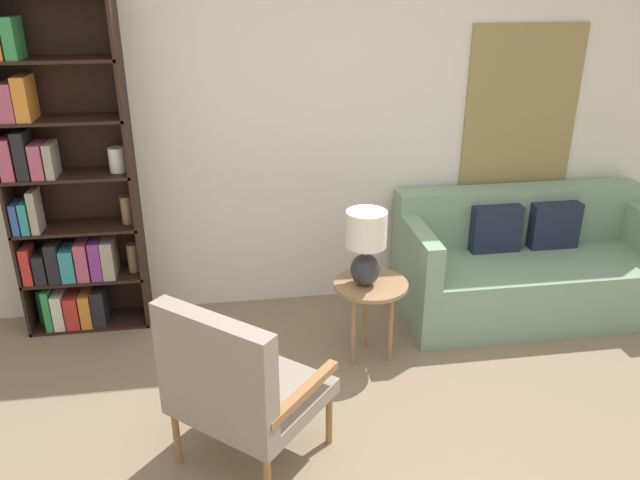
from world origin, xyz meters
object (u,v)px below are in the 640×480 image
(armchair, at_px, (235,383))
(side_table, at_px, (371,292))
(bookshelf, at_px, (60,195))
(table_lamp, at_px, (366,243))
(couch, at_px, (527,267))

(armchair, relative_size, side_table, 1.73)
(bookshelf, bearing_deg, table_lamp, -21.20)
(bookshelf, xyz_separation_m, couch, (3.20, -0.25, -0.64))
(armchair, height_order, couch, armchair)
(bookshelf, height_order, armchair, bookshelf)
(armchair, bearing_deg, couch, 32.02)
(armchair, distance_m, couch, 2.53)
(armchair, bearing_deg, bookshelf, 123.96)
(bookshelf, bearing_deg, armchair, -56.04)
(side_table, bearing_deg, bookshelf, 159.61)
(couch, bearing_deg, table_lamp, -159.92)
(bookshelf, xyz_separation_m, table_lamp, (1.88, -0.73, -0.15))
(armchair, xyz_separation_m, side_table, (0.86, 0.87, -0.04))
(bookshelf, height_order, couch, bookshelf)
(side_table, bearing_deg, armchair, -134.73)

